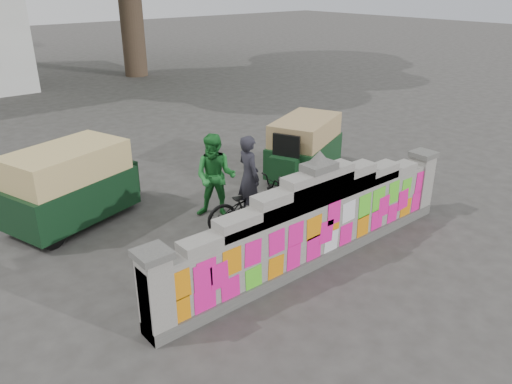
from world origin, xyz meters
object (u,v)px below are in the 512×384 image
Objects in this scene: cyclist_rider at (249,188)px; rickshaw_right at (304,147)px; cyclist_bike at (249,204)px; rickshaw_left at (72,184)px; pedestrian at (216,177)px.

rickshaw_right is (2.75, 1.29, -0.07)m from cyclist_rider.
rickshaw_left reaches higher than cyclist_bike.
cyclist_rider is 0.92× the size of pedestrian.
pedestrian is 0.66× the size of rickshaw_right.
cyclist_rider reaches higher than cyclist_bike.
cyclist_bike is at bearing 1.81° from rickshaw_right.
rickshaw_right reaches higher than cyclist_bike.
cyclist_rider is at bearing -23.83° from pedestrian.
pedestrian reaches higher than rickshaw_right.
cyclist_rider is 3.46m from rickshaw_left.
rickshaw_left is (-2.27, 1.62, -0.06)m from pedestrian.
cyclist_rider reaches higher than rickshaw_right.
rickshaw_left is at bearing 55.43° from cyclist_bike.
pedestrian is (-0.23, 0.77, 0.07)m from cyclist_rider.
cyclist_bike is 0.90m from pedestrian.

